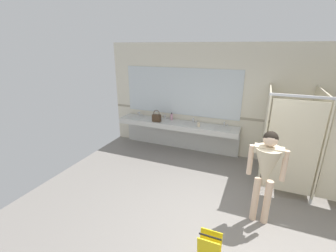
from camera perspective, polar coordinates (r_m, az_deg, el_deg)
ground_plane at (r=4.18m, az=12.99°, el=-23.90°), size 7.49×6.12×0.10m
wall_back at (r=6.05m, az=18.76°, el=5.34°), size 7.49×0.12×2.86m
wall_back_tile_band at (r=6.08m, az=18.33°, el=1.73°), size 7.49×0.01×0.06m
vanity_counter at (r=6.35m, az=2.39°, el=-0.75°), size 3.29×0.55×0.94m
mirror_panel at (r=6.27m, az=3.15°, el=8.44°), size 3.19×0.02×1.26m
bathroom_stalls at (r=5.25m, az=32.88°, el=-3.19°), size 1.92×1.55×2.01m
person_standing at (r=3.92m, az=23.09°, el=-9.44°), size 0.56×0.41×1.59m
handbag at (r=6.25m, az=-2.84°, el=2.08°), size 0.23×0.12×0.32m
soap_dispenser at (r=6.40m, az=0.90°, el=2.31°), size 0.07×0.07×0.20m
paper_cup at (r=5.92m, az=7.59°, el=0.37°), size 0.07×0.07×0.10m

